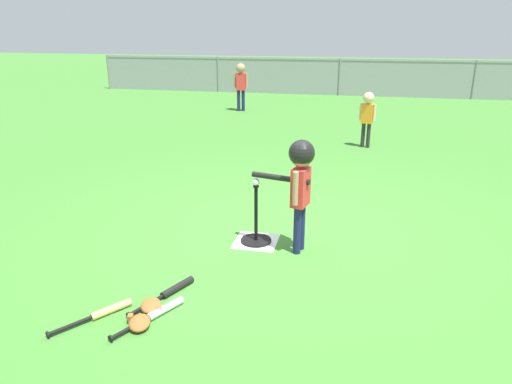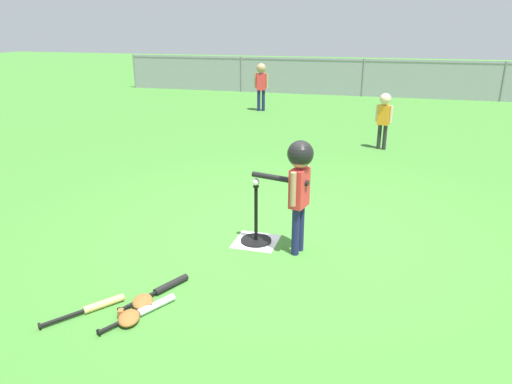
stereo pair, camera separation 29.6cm
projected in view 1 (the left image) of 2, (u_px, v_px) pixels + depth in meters
name	position (u px, v px, depth m)	size (l,w,h in m)	color
ground_plane	(289.00, 233.00, 5.12)	(60.00, 60.00, 0.00)	#3D7A2D
home_plate	(256.00, 241.00, 4.92)	(0.44, 0.44, 0.01)	white
batting_tee	(256.00, 233.00, 4.89)	(0.32, 0.32, 0.62)	black
baseball_on_tee	(256.00, 182.00, 4.70)	(0.07, 0.07, 0.07)	white
batter_child	(300.00, 174.00, 4.45)	(0.63, 0.32, 1.13)	#191E4C
fielder_near_left	(241.00, 81.00, 12.14)	(0.35, 0.24, 1.21)	#191E4C
fielder_deep_left	(367.00, 112.00, 8.50)	(0.29, 0.20, 1.01)	#262626
spare_bat_silver	(159.00, 312.00, 3.66)	(0.37, 0.62, 0.06)	silver
spare_bat_wood	(103.00, 313.00, 3.65)	(0.44, 0.56, 0.06)	#DBB266
spare_bat_black	(171.00, 291.00, 3.95)	(0.34, 0.65, 0.06)	black
glove_by_plate	(139.00, 323.00, 3.52)	(0.23, 0.26, 0.07)	brown
glove_near_bats	(151.00, 306.00, 3.73)	(0.23, 0.26, 0.07)	brown
outfield_fence	(339.00, 76.00, 14.90)	(16.06, 0.06, 1.15)	slate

